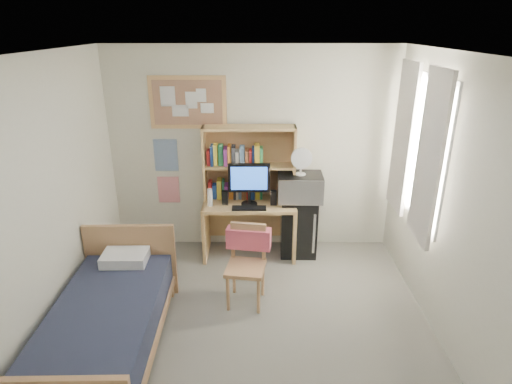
{
  "coord_description": "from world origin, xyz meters",
  "views": [
    {
      "loc": [
        0.07,
        -3.14,
        2.81
      ],
      "look_at": [
        0.05,
        1.2,
        1.1
      ],
      "focal_mm": 30.0,
      "sensor_mm": 36.0,
      "label": 1
    }
  ],
  "objects_px": {
    "mini_fridge": "(298,225)",
    "desk_chair": "(246,267)",
    "bed": "(106,330)",
    "microwave": "(300,187)",
    "speaker_right": "(274,198)",
    "desk_fan": "(301,162)",
    "desk": "(249,228)",
    "monitor": "(249,184)",
    "bulletin_board": "(188,102)",
    "speaker_left": "(225,198)"
  },
  "relations": [
    {
      "from": "mini_fridge",
      "to": "desk_chair",
      "type": "bearing_deg",
      "value": -118.92
    },
    {
      "from": "bed",
      "to": "microwave",
      "type": "relative_size",
      "value": 3.4
    },
    {
      "from": "desk_chair",
      "to": "bed",
      "type": "height_order",
      "value": "desk_chair"
    },
    {
      "from": "speaker_right",
      "to": "desk_fan",
      "type": "xyz_separation_m",
      "value": [
        0.33,
        0.09,
        0.43
      ]
    },
    {
      "from": "desk",
      "to": "speaker_right",
      "type": "height_order",
      "value": "speaker_right"
    },
    {
      "from": "desk_chair",
      "to": "microwave",
      "type": "relative_size",
      "value": 1.59
    },
    {
      "from": "desk",
      "to": "monitor",
      "type": "height_order",
      "value": "monitor"
    },
    {
      "from": "bed",
      "to": "speaker_right",
      "type": "distance_m",
      "value": 2.42
    },
    {
      "from": "desk",
      "to": "mini_fridge",
      "type": "height_order",
      "value": "mini_fridge"
    },
    {
      "from": "bed",
      "to": "microwave",
      "type": "xyz_separation_m",
      "value": [
        1.88,
        1.87,
        0.67
      ]
    },
    {
      "from": "desk_chair",
      "to": "speaker_right",
      "type": "bearing_deg",
      "value": 80.69
    },
    {
      "from": "mini_fridge",
      "to": "desk_fan",
      "type": "height_order",
      "value": "desk_fan"
    },
    {
      "from": "desk_chair",
      "to": "bulletin_board",
      "type": "bearing_deg",
      "value": 126.71
    },
    {
      "from": "bulletin_board",
      "to": "microwave",
      "type": "bearing_deg",
      "value": -10.85
    },
    {
      "from": "mini_fridge",
      "to": "microwave",
      "type": "bearing_deg",
      "value": -90.0
    },
    {
      "from": "desk",
      "to": "speaker_right",
      "type": "xyz_separation_m",
      "value": [
        0.3,
        -0.06,
        0.45
      ]
    },
    {
      "from": "bulletin_board",
      "to": "desk_fan",
      "type": "bearing_deg",
      "value": -10.85
    },
    {
      "from": "monitor",
      "to": "desk_fan",
      "type": "bearing_deg",
      "value": 7.87
    },
    {
      "from": "microwave",
      "to": "desk_fan",
      "type": "height_order",
      "value": "desk_fan"
    },
    {
      "from": "desk_chair",
      "to": "microwave",
      "type": "height_order",
      "value": "microwave"
    },
    {
      "from": "mini_fridge",
      "to": "monitor",
      "type": "relative_size",
      "value": 1.43
    },
    {
      "from": "bed",
      "to": "desk_fan",
      "type": "distance_m",
      "value": 2.83
    },
    {
      "from": "bed",
      "to": "microwave",
      "type": "height_order",
      "value": "microwave"
    },
    {
      "from": "bed",
      "to": "microwave",
      "type": "bearing_deg",
      "value": 43.57
    },
    {
      "from": "bulletin_board",
      "to": "desk",
      "type": "relative_size",
      "value": 0.81
    },
    {
      "from": "microwave",
      "to": "speaker_left",
      "type": "bearing_deg",
      "value": -172.91
    },
    {
      "from": "microwave",
      "to": "desk_chair",
      "type": "bearing_deg",
      "value": -119.35
    },
    {
      "from": "desk",
      "to": "desk_chair",
      "type": "distance_m",
      "value": 1.06
    },
    {
      "from": "bulletin_board",
      "to": "speaker_right",
      "type": "bearing_deg",
      "value": -18.6
    },
    {
      "from": "mini_fridge",
      "to": "monitor",
      "type": "height_order",
      "value": "monitor"
    },
    {
      "from": "speaker_left",
      "to": "microwave",
      "type": "distance_m",
      "value": 0.94
    },
    {
      "from": "desk",
      "to": "mini_fridge",
      "type": "bearing_deg",
      "value": 4.27
    },
    {
      "from": "mini_fridge",
      "to": "speaker_left",
      "type": "xyz_separation_m",
      "value": [
        -0.93,
        -0.11,
        0.43
      ]
    },
    {
      "from": "desk",
      "to": "speaker_left",
      "type": "relative_size",
      "value": 6.57
    },
    {
      "from": "bulletin_board",
      "to": "speaker_right",
      "type": "xyz_separation_m",
      "value": [
        1.05,
        -0.35,
        -1.1
      ]
    },
    {
      "from": "monitor",
      "to": "bed",
      "type": "bearing_deg",
      "value": -125.3
    },
    {
      "from": "mini_fridge",
      "to": "speaker_left",
      "type": "bearing_deg",
      "value": -171.7
    },
    {
      "from": "desk_chair",
      "to": "desk",
      "type": "bearing_deg",
      "value": 97.37
    },
    {
      "from": "bed",
      "to": "speaker_left",
      "type": "bearing_deg",
      "value": 60.65
    },
    {
      "from": "bulletin_board",
      "to": "desk_chair",
      "type": "bearing_deg",
      "value": -61.75
    },
    {
      "from": "mini_fridge",
      "to": "monitor",
      "type": "distance_m",
      "value": 0.88
    },
    {
      "from": "monitor",
      "to": "bulletin_board",
      "type": "bearing_deg",
      "value": 154.43
    },
    {
      "from": "desk",
      "to": "speaker_right",
      "type": "distance_m",
      "value": 0.55
    },
    {
      "from": "bed",
      "to": "desk",
      "type": "bearing_deg",
      "value": 54.56
    },
    {
      "from": "bulletin_board",
      "to": "speaker_left",
      "type": "xyz_separation_m",
      "value": [
        0.45,
        -0.35,
        -1.11
      ]
    },
    {
      "from": "bed",
      "to": "speaker_left",
      "type": "relative_size",
      "value": 10.52
    },
    {
      "from": "bed",
      "to": "speaker_left",
      "type": "height_order",
      "value": "speaker_left"
    },
    {
      "from": "desk_chair",
      "to": "bed",
      "type": "relative_size",
      "value": 0.47
    },
    {
      "from": "microwave",
      "to": "desk_fan",
      "type": "distance_m",
      "value": 0.32
    },
    {
      "from": "speaker_right",
      "to": "monitor",
      "type": "bearing_deg",
      "value": -180.0
    }
  ]
}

